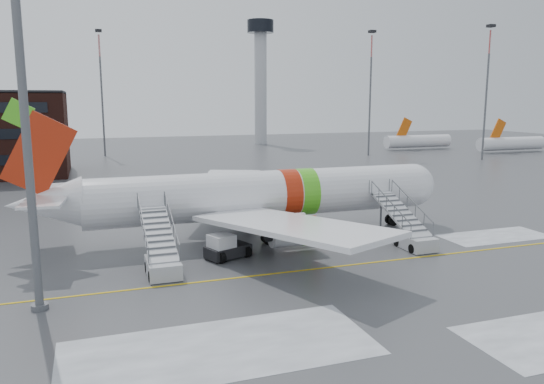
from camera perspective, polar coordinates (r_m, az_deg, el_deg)
name	(u,v)px	position (r m, az deg, el deg)	size (l,w,h in m)	color
ground	(273,269)	(35.43, 0.08, -8.25)	(260.00, 260.00, 0.00)	#494C4F
airliner	(253,196)	(42.61, -2.09, -0.41)	(35.03, 32.97, 11.18)	white
airstair_fwd	(410,233)	(41.74, 14.58, -4.25)	(2.05, 7.70, 3.48)	#AEB1B5
airstair_aft	(161,256)	(35.23, -11.83, -6.76)	(2.05, 7.70, 3.48)	#AFB1B6
pushback_tug	(226,247)	(37.61, -5.01, -5.97)	(3.49, 3.08, 1.77)	black
light_mast_near	(22,88)	(29.53, -25.26, 10.09)	(1.20, 1.20, 22.25)	#595B60
control_tower	(261,68)	(133.49, -1.24, 13.23)	(6.40, 6.40, 30.00)	#B2B5BA
light_mast_far_ne	(370,85)	(107.80, 10.55, 11.24)	(1.20, 1.20, 24.25)	#595B60
light_mast_far_n	(101,85)	(109.86, -17.88, 10.91)	(1.20, 1.20, 24.25)	#595B60
light_mast_far_e	(487,84)	(105.58, 22.12, 10.72)	(1.20, 1.20, 24.25)	#595B60
distant_aircraft	(447,151)	(121.29, 18.34, 4.19)	(35.00, 18.00, 8.00)	#D8590C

